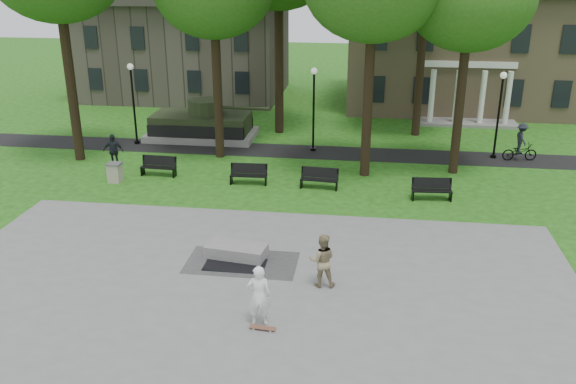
{
  "coord_description": "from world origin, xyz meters",
  "views": [
    {
      "loc": [
        3.59,
        -21.0,
        10.29
      ],
      "look_at": [
        0.47,
        1.94,
        1.4
      ],
      "focal_mm": 38.0,
      "sensor_mm": 36.0,
      "label": 1
    }
  ],
  "objects_px": {
    "concrete_block": "(236,251)",
    "skateboarder": "(259,296)",
    "friend_watching": "(322,260)",
    "cyclist": "(520,145)",
    "park_bench_0": "(159,165)",
    "trash_bin": "(115,172)"
  },
  "relations": [
    {
      "from": "concrete_block",
      "to": "skateboarder",
      "type": "xyz_separation_m",
      "value": [
        1.63,
        -4.27,
        0.75
      ]
    },
    {
      "from": "friend_watching",
      "to": "cyclist",
      "type": "distance_m",
      "value": 17.79
    },
    {
      "from": "concrete_block",
      "to": "skateboarder",
      "type": "distance_m",
      "value": 4.64
    },
    {
      "from": "concrete_block",
      "to": "friend_watching",
      "type": "relative_size",
      "value": 1.18
    },
    {
      "from": "concrete_block",
      "to": "park_bench_0",
      "type": "xyz_separation_m",
      "value": [
        -5.81,
        8.34,
        0.28
      ]
    },
    {
      "from": "friend_watching",
      "to": "cyclist",
      "type": "xyz_separation_m",
      "value": [
        9.5,
        15.04,
        -0.1
      ]
    },
    {
      "from": "friend_watching",
      "to": "cyclist",
      "type": "relative_size",
      "value": 0.9
    },
    {
      "from": "trash_bin",
      "to": "park_bench_0",
      "type": "bearing_deg",
      "value": 33.53
    },
    {
      "from": "cyclist",
      "to": "trash_bin",
      "type": "relative_size",
      "value": 2.16
    },
    {
      "from": "park_bench_0",
      "to": "trash_bin",
      "type": "xyz_separation_m",
      "value": [
        -1.82,
        -1.21,
        -0.04
      ]
    },
    {
      "from": "cyclist",
      "to": "park_bench_0",
      "type": "relative_size",
      "value": 1.14
    },
    {
      "from": "skateboarder",
      "to": "trash_bin",
      "type": "relative_size",
      "value": 2.04
    },
    {
      "from": "concrete_block",
      "to": "park_bench_0",
      "type": "distance_m",
      "value": 10.17
    },
    {
      "from": "trash_bin",
      "to": "cyclist",
      "type": "bearing_deg",
      "value": 16.9
    },
    {
      "from": "concrete_block",
      "to": "trash_bin",
      "type": "distance_m",
      "value": 10.45
    },
    {
      "from": "skateboarder",
      "to": "friend_watching",
      "type": "distance_m",
      "value": 3.06
    },
    {
      "from": "trash_bin",
      "to": "friend_watching",
      "type": "bearing_deg",
      "value": -38.96
    },
    {
      "from": "skateboarder",
      "to": "friend_watching",
      "type": "height_order",
      "value": "skateboarder"
    },
    {
      "from": "skateboarder",
      "to": "concrete_block",
      "type": "bearing_deg",
      "value": -75.76
    },
    {
      "from": "concrete_block",
      "to": "trash_bin",
      "type": "bearing_deg",
      "value": 136.93
    },
    {
      "from": "cyclist",
      "to": "concrete_block",
      "type": "bearing_deg",
      "value": 128.13
    },
    {
      "from": "skateboarder",
      "to": "park_bench_0",
      "type": "bearing_deg",
      "value": -66.15
    }
  ]
}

